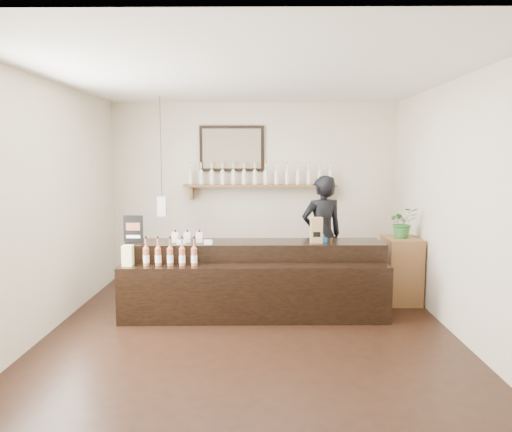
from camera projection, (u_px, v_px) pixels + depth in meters
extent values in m
plane|color=black|center=(251.00, 330.00, 5.66)|extent=(5.00, 5.00, 0.00)
plane|color=beige|center=(254.00, 191.00, 7.97)|extent=(4.50, 0.00, 4.50)
plane|color=beige|center=(242.00, 248.00, 3.01)|extent=(4.50, 0.00, 4.50)
plane|color=beige|center=(48.00, 207.00, 5.52)|extent=(0.00, 5.00, 5.00)
plane|color=beige|center=(456.00, 207.00, 5.47)|extent=(0.00, 5.00, 5.00)
plane|color=white|center=(251.00, 77.00, 5.33)|extent=(5.00, 5.00, 0.00)
cube|color=brown|center=(260.00, 186.00, 7.83)|extent=(2.40, 0.25, 0.04)
cube|color=brown|center=(192.00, 193.00, 7.89)|extent=(0.04, 0.20, 0.20)
cube|color=brown|center=(329.00, 193.00, 7.86)|extent=(0.04, 0.20, 0.20)
cube|color=black|center=(232.00, 149.00, 7.87)|extent=(1.02, 0.04, 0.72)
cube|color=#4D4031|center=(232.00, 149.00, 7.84)|extent=(0.92, 0.01, 0.62)
cube|color=white|center=(162.00, 206.00, 7.11)|extent=(0.12, 0.12, 0.28)
cylinder|color=black|center=(161.00, 147.00, 7.01)|extent=(0.01, 0.01, 1.41)
cylinder|color=silver|center=(190.00, 178.00, 7.83)|extent=(0.07, 0.07, 0.20)
cone|color=silver|center=(190.00, 170.00, 7.81)|extent=(0.07, 0.07, 0.05)
cylinder|color=silver|center=(190.00, 166.00, 7.81)|extent=(0.02, 0.02, 0.07)
cylinder|color=#D1853D|center=(190.00, 163.00, 7.80)|extent=(0.03, 0.03, 0.02)
cylinder|color=white|center=(190.00, 179.00, 7.83)|extent=(0.07, 0.07, 0.09)
cylinder|color=silver|center=(201.00, 178.00, 7.83)|extent=(0.07, 0.07, 0.20)
cone|color=silver|center=(201.00, 170.00, 7.81)|extent=(0.07, 0.07, 0.05)
cylinder|color=silver|center=(201.00, 166.00, 7.81)|extent=(0.02, 0.02, 0.07)
cylinder|color=#D1853D|center=(201.00, 163.00, 7.80)|extent=(0.03, 0.03, 0.02)
cylinder|color=white|center=(201.00, 179.00, 7.83)|extent=(0.07, 0.07, 0.09)
cylinder|color=silver|center=(212.00, 178.00, 7.83)|extent=(0.07, 0.07, 0.20)
cone|color=silver|center=(212.00, 170.00, 7.81)|extent=(0.07, 0.07, 0.05)
cylinder|color=silver|center=(212.00, 166.00, 7.80)|extent=(0.02, 0.02, 0.07)
cylinder|color=#D1853D|center=(212.00, 163.00, 7.80)|extent=(0.03, 0.03, 0.02)
cylinder|color=white|center=(212.00, 179.00, 7.83)|extent=(0.07, 0.07, 0.09)
cylinder|color=silver|center=(223.00, 178.00, 7.82)|extent=(0.07, 0.07, 0.20)
cone|color=silver|center=(223.00, 170.00, 7.81)|extent=(0.07, 0.07, 0.05)
cylinder|color=silver|center=(222.00, 166.00, 7.80)|extent=(0.02, 0.02, 0.07)
cylinder|color=#D1853D|center=(222.00, 163.00, 7.80)|extent=(0.03, 0.03, 0.02)
cylinder|color=white|center=(223.00, 179.00, 7.83)|extent=(0.07, 0.07, 0.09)
cylinder|color=silver|center=(233.00, 178.00, 7.82)|extent=(0.07, 0.07, 0.20)
cone|color=silver|center=(233.00, 170.00, 7.81)|extent=(0.07, 0.07, 0.05)
cylinder|color=silver|center=(233.00, 166.00, 7.80)|extent=(0.02, 0.02, 0.07)
cylinder|color=#D1853D|center=(233.00, 163.00, 7.79)|extent=(0.03, 0.03, 0.02)
cylinder|color=white|center=(233.00, 179.00, 7.82)|extent=(0.07, 0.07, 0.09)
cylinder|color=silver|center=(244.00, 178.00, 7.82)|extent=(0.07, 0.07, 0.20)
cone|color=silver|center=(244.00, 170.00, 7.81)|extent=(0.07, 0.07, 0.05)
cylinder|color=silver|center=(244.00, 166.00, 7.80)|extent=(0.02, 0.02, 0.07)
cylinder|color=#D1853D|center=(244.00, 163.00, 7.79)|extent=(0.03, 0.03, 0.02)
cylinder|color=white|center=(244.00, 179.00, 7.82)|extent=(0.07, 0.07, 0.09)
cylinder|color=silver|center=(255.00, 178.00, 7.82)|extent=(0.07, 0.07, 0.20)
cone|color=silver|center=(255.00, 170.00, 7.80)|extent=(0.07, 0.07, 0.05)
cylinder|color=silver|center=(255.00, 166.00, 7.80)|extent=(0.02, 0.02, 0.07)
cylinder|color=#D1853D|center=(255.00, 163.00, 7.79)|extent=(0.03, 0.03, 0.02)
cylinder|color=white|center=(255.00, 179.00, 7.82)|extent=(0.07, 0.07, 0.09)
cylinder|color=silver|center=(266.00, 178.00, 7.82)|extent=(0.07, 0.07, 0.20)
cone|color=silver|center=(266.00, 170.00, 7.80)|extent=(0.07, 0.07, 0.05)
cylinder|color=silver|center=(266.00, 166.00, 7.79)|extent=(0.02, 0.02, 0.07)
cylinder|color=#D1853D|center=(266.00, 163.00, 7.79)|extent=(0.03, 0.03, 0.02)
cylinder|color=white|center=(266.00, 179.00, 7.82)|extent=(0.07, 0.07, 0.09)
cylinder|color=silver|center=(276.00, 178.00, 7.82)|extent=(0.07, 0.07, 0.20)
cone|color=silver|center=(276.00, 170.00, 7.80)|extent=(0.07, 0.07, 0.05)
cylinder|color=silver|center=(276.00, 166.00, 7.79)|extent=(0.02, 0.02, 0.07)
cylinder|color=#D1853D|center=(277.00, 163.00, 7.79)|extent=(0.03, 0.03, 0.02)
cylinder|color=white|center=(276.00, 179.00, 7.82)|extent=(0.07, 0.07, 0.09)
cylinder|color=silver|center=(287.00, 178.00, 7.81)|extent=(0.07, 0.07, 0.20)
cone|color=silver|center=(287.00, 170.00, 7.80)|extent=(0.07, 0.07, 0.05)
cylinder|color=silver|center=(287.00, 166.00, 7.79)|extent=(0.02, 0.02, 0.07)
cylinder|color=#D1853D|center=(287.00, 163.00, 7.79)|extent=(0.03, 0.03, 0.02)
cylinder|color=white|center=(287.00, 179.00, 7.82)|extent=(0.07, 0.07, 0.09)
cylinder|color=silver|center=(298.00, 178.00, 7.81)|extent=(0.07, 0.07, 0.20)
cone|color=silver|center=(298.00, 170.00, 7.80)|extent=(0.07, 0.07, 0.05)
cylinder|color=silver|center=(298.00, 166.00, 7.79)|extent=(0.02, 0.02, 0.07)
cylinder|color=#D1853D|center=(298.00, 163.00, 7.78)|extent=(0.03, 0.03, 0.02)
cylinder|color=white|center=(298.00, 179.00, 7.81)|extent=(0.07, 0.07, 0.09)
cylinder|color=silver|center=(309.00, 178.00, 7.81)|extent=(0.07, 0.07, 0.20)
cone|color=silver|center=(309.00, 170.00, 7.79)|extent=(0.07, 0.07, 0.05)
cylinder|color=silver|center=(309.00, 166.00, 7.79)|extent=(0.02, 0.02, 0.07)
cylinder|color=#D1853D|center=(309.00, 163.00, 7.78)|extent=(0.03, 0.03, 0.02)
cylinder|color=white|center=(309.00, 179.00, 7.81)|extent=(0.07, 0.07, 0.09)
cylinder|color=silver|center=(320.00, 178.00, 7.81)|extent=(0.07, 0.07, 0.20)
cone|color=silver|center=(320.00, 170.00, 7.79)|extent=(0.07, 0.07, 0.05)
cylinder|color=silver|center=(320.00, 166.00, 7.79)|extent=(0.02, 0.02, 0.07)
cylinder|color=#D1853D|center=(320.00, 163.00, 7.78)|extent=(0.03, 0.03, 0.02)
cylinder|color=white|center=(320.00, 179.00, 7.81)|extent=(0.07, 0.07, 0.09)
cylinder|color=silver|center=(330.00, 178.00, 7.81)|extent=(0.07, 0.07, 0.20)
cone|color=silver|center=(331.00, 170.00, 7.79)|extent=(0.07, 0.07, 0.05)
cylinder|color=silver|center=(331.00, 166.00, 7.78)|extent=(0.02, 0.02, 0.07)
cylinder|color=#D1853D|center=(331.00, 163.00, 7.78)|extent=(0.03, 0.03, 0.02)
cylinder|color=white|center=(330.00, 179.00, 7.81)|extent=(0.07, 0.07, 0.09)
cube|color=black|center=(255.00, 276.00, 6.30)|extent=(3.22, 0.64, 0.90)
cube|color=black|center=(254.00, 294.00, 5.89)|extent=(3.21, 0.36, 0.68)
cube|color=white|center=(181.00, 242.00, 6.05)|extent=(0.10, 0.04, 0.05)
cube|color=white|center=(208.00, 242.00, 6.04)|extent=(0.10, 0.04, 0.05)
cube|color=#F2E894|center=(128.00, 261.00, 5.86)|extent=(0.12, 0.12, 0.12)
cube|color=#F2E894|center=(128.00, 250.00, 5.85)|extent=(0.12, 0.12, 0.12)
cube|color=silver|center=(175.00, 237.00, 6.20)|extent=(0.08, 0.08, 0.13)
cube|color=#F2BCC6|center=(175.00, 238.00, 6.16)|extent=(0.07, 0.00, 0.06)
cylinder|color=black|center=(175.00, 231.00, 6.19)|extent=(0.02, 0.02, 0.03)
cube|color=silver|center=(187.00, 237.00, 6.20)|extent=(0.08, 0.08, 0.13)
cube|color=#F2BCC6|center=(187.00, 238.00, 6.16)|extent=(0.07, 0.00, 0.06)
cylinder|color=black|center=(187.00, 231.00, 6.19)|extent=(0.02, 0.02, 0.03)
cube|color=silver|center=(200.00, 237.00, 6.20)|extent=(0.08, 0.08, 0.13)
cube|color=#F2BCC6|center=(199.00, 238.00, 6.16)|extent=(0.07, 0.00, 0.06)
cylinder|color=black|center=(199.00, 231.00, 6.19)|extent=(0.02, 0.02, 0.03)
cylinder|color=#A05236|center=(146.00, 257.00, 5.85)|extent=(0.07, 0.07, 0.20)
cone|color=#A05236|center=(146.00, 246.00, 5.84)|extent=(0.07, 0.07, 0.05)
cylinder|color=#A05236|center=(146.00, 241.00, 5.83)|extent=(0.02, 0.02, 0.07)
cylinder|color=black|center=(146.00, 237.00, 5.82)|extent=(0.03, 0.03, 0.02)
cylinder|color=white|center=(146.00, 259.00, 5.85)|extent=(0.07, 0.07, 0.09)
cylinder|color=#A05236|center=(158.00, 257.00, 5.85)|extent=(0.07, 0.07, 0.20)
cone|color=#A05236|center=(158.00, 246.00, 5.84)|extent=(0.07, 0.07, 0.05)
cylinder|color=#A05236|center=(158.00, 241.00, 5.83)|extent=(0.02, 0.02, 0.07)
cylinder|color=black|center=(158.00, 237.00, 5.82)|extent=(0.03, 0.03, 0.02)
cylinder|color=white|center=(158.00, 259.00, 5.85)|extent=(0.07, 0.07, 0.09)
cylinder|color=#A05236|center=(170.00, 257.00, 5.85)|extent=(0.07, 0.07, 0.20)
cone|color=#A05236|center=(170.00, 246.00, 5.83)|extent=(0.07, 0.07, 0.05)
cylinder|color=#A05236|center=(170.00, 241.00, 5.83)|extent=(0.02, 0.02, 0.07)
cylinder|color=black|center=(170.00, 237.00, 5.82)|extent=(0.03, 0.03, 0.02)
cylinder|color=white|center=(170.00, 259.00, 5.85)|extent=(0.07, 0.07, 0.09)
cylinder|color=#A05236|center=(182.00, 257.00, 5.85)|extent=(0.07, 0.07, 0.20)
cone|color=#A05236|center=(182.00, 246.00, 5.83)|extent=(0.07, 0.07, 0.05)
cylinder|color=#A05236|center=(182.00, 241.00, 5.83)|extent=(0.02, 0.02, 0.07)
cylinder|color=black|center=(182.00, 237.00, 5.82)|extent=(0.03, 0.03, 0.02)
cylinder|color=white|center=(182.00, 259.00, 5.85)|extent=(0.07, 0.07, 0.09)
cylinder|color=#A05236|center=(194.00, 257.00, 5.85)|extent=(0.07, 0.07, 0.20)
cone|color=#A05236|center=(194.00, 246.00, 5.83)|extent=(0.07, 0.07, 0.05)
cylinder|color=#A05236|center=(194.00, 241.00, 5.82)|extent=(0.02, 0.02, 0.07)
cylinder|color=black|center=(194.00, 237.00, 5.82)|extent=(0.03, 0.03, 0.02)
cylinder|color=white|center=(194.00, 259.00, 5.85)|extent=(0.07, 0.07, 0.09)
cube|color=black|center=(133.00, 229.00, 6.18)|extent=(0.24, 0.02, 0.34)
cube|color=brown|center=(133.00, 227.00, 6.16)|extent=(0.17, 0.00, 0.10)
cube|color=white|center=(133.00, 237.00, 6.18)|extent=(0.17, 0.00, 0.04)
cube|color=olive|center=(316.00, 230.00, 6.14)|extent=(0.15, 0.11, 0.32)
cube|color=black|center=(317.00, 234.00, 6.09)|extent=(0.09, 0.01, 0.06)
cube|color=#1A6EBB|center=(322.00, 240.00, 6.19)|extent=(0.12, 0.05, 0.06)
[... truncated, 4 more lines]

